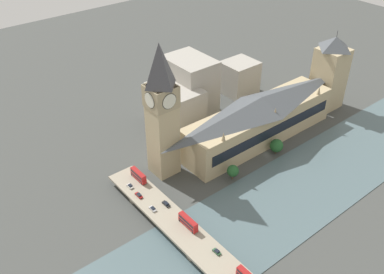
{
  "coord_description": "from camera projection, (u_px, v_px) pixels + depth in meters",
  "views": [
    {
      "loc": [
        -124.87,
        155.58,
        145.55
      ],
      "look_at": [
        18.95,
        39.28,
        19.24
      ],
      "focal_mm": 40.0,
      "sensor_mm": 36.0,
      "label": 1
    }
  ],
  "objects": [
    {
      "name": "ground_plane",
      "position": [
        267.0,
        155.0,
        243.05
      ],
      "size": [
        600.0,
        600.0,
        0.0
      ],
      "primitive_type": "plane",
      "color": "#424442"
    },
    {
      "name": "river_water",
      "position": [
        310.0,
        182.0,
        223.43
      ],
      "size": [
        48.84,
        360.0,
        0.3
      ],
      "primitive_type": "cube",
      "color": "#4C6066",
      "rests_on": "ground_plane"
    },
    {
      "name": "parliament_hall",
      "position": [
        260.0,
        119.0,
        248.7
      ],
      "size": [
        23.85,
        102.13,
        28.36
      ],
      "color": "tan",
      "rests_on": "ground_plane"
    },
    {
      "name": "clock_tower",
      "position": [
        162.0,
        110.0,
        209.93
      ],
      "size": [
        13.88,
        13.88,
        73.05
      ],
      "color": "tan",
      "rests_on": "ground_plane"
    },
    {
      "name": "victoria_tower",
      "position": [
        330.0,
        73.0,
        276.15
      ],
      "size": [
        17.54,
        17.54,
        52.48
      ],
      "color": "tan",
      "rests_on": "ground_plane"
    },
    {
      "name": "road_bridge",
      "position": [
        200.0,
        247.0,
        182.44
      ],
      "size": [
        129.68,
        14.48,
        4.78
      ],
      "color": "gray",
      "rests_on": "ground_plane"
    },
    {
      "name": "double_decker_bus_lead",
      "position": [
        188.0,
        222.0,
        189.52
      ],
      "size": [
        11.26,
        2.54,
        4.98
      ],
      "color": "red",
      "rests_on": "road_bridge"
    },
    {
      "name": "double_decker_bus_rear",
      "position": [
        138.0,
        175.0,
        216.36
      ],
      "size": [
        11.16,
        2.59,
        5.08
      ],
      "color": "red",
      "rests_on": "road_bridge"
    },
    {
      "name": "car_northbound_lead",
      "position": [
        153.0,
        209.0,
        199.37
      ],
      "size": [
        4.09,
        1.87,
        1.32
      ],
      "color": "silver",
      "rests_on": "road_bridge"
    },
    {
      "name": "car_southbound_lead",
      "position": [
        130.0,
        186.0,
        212.57
      ],
      "size": [
        3.93,
        1.93,
        1.45
      ],
      "color": "silver",
      "rests_on": "road_bridge"
    },
    {
      "name": "car_southbound_mid",
      "position": [
        217.0,
        252.0,
        178.29
      ],
      "size": [
        3.92,
        1.82,
        1.39
      ],
      "color": "#2D5638",
      "rests_on": "road_bridge"
    },
    {
      "name": "car_southbound_tail",
      "position": [
        139.0,
        195.0,
        206.99
      ],
      "size": [
        4.78,
        1.83,
        1.45
      ],
      "color": "maroon",
      "rests_on": "road_bridge"
    },
    {
      "name": "car_southbound_extra",
      "position": [
        166.0,
        204.0,
        202.01
      ],
      "size": [
        4.56,
        1.87,
        1.46
      ],
      "color": "black",
      "rests_on": "road_bridge"
    },
    {
      "name": "city_block_west",
      "position": [
        239.0,
        77.0,
        298.68
      ],
      "size": [
        20.44,
        22.51,
        23.12
      ],
      "color": "#A39E93",
      "rests_on": "ground_plane"
    },
    {
      "name": "city_block_center",
      "position": [
        190.0,
        86.0,
        272.65
      ],
      "size": [
        31.76,
        24.01,
        37.43
      ],
      "color": "#A39E93",
      "rests_on": "ground_plane"
    },
    {
      "name": "city_block_east",
      "position": [
        176.0,
        106.0,
        263.1
      ],
      "size": [
        33.77,
        22.94,
        26.02
      ],
      "color": "#A39E93",
      "rests_on": "ground_plane"
    },
    {
      "name": "tree_embankment_near",
      "position": [
        233.0,
        171.0,
        222.44
      ],
      "size": [
        6.31,
        6.31,
        8.69
      ],
      "color": "brown",
      "rests_on": "ground_plane"
    },
    {
      "name": "tree_embankment_mid",
      "position": [
        276.0,
        146.0,
        241.49
      ],
      "size": [
        7.59,
        7.59,
        9.15
      ],
      "color": "brown",
      "rests_on": "ground_plane"
    }
  ]
}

